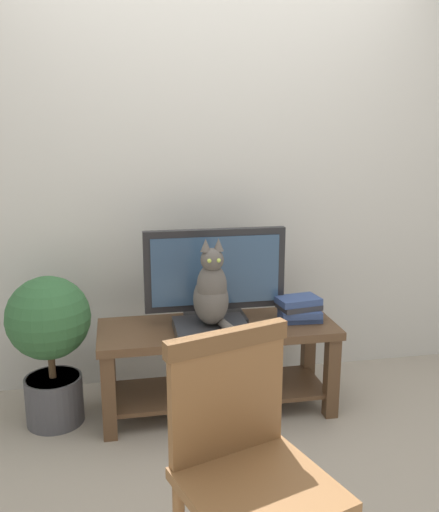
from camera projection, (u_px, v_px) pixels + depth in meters
name	position (u px, v px, depth m)	size (l,w,h in m)	color
ground_plane	(251.00, 471.00, 2.54)	(12.00, 12.00, 0.00)	gray
back_wall	(210.00, 151.00, 3.26)	(7.00, 0.12, 2.80)	beige
tv_stand	(218.00, 352.00, 3.01)	(1.28, 0.47, 0.50)	#513823
tv	(215.00, 274.00, 2.98)	(0.77, 0.20, 0.51)	black
media_box	(211.00, 328.00, 2.86)	(0.38, 0.30, 0.05)	#2D2D30
cat	(212.00, 292.00, 2.80)	(0.19, 0.30, 0.46)	#514C47
wooden_chair	(245.00, 455.00, 1.74)	(0.55, 0.55, 0.92)	brown
book_stack	(299.00, 309.00, 3.03)	(0.25, 0.19, 0.13)	#33477A
potted_plant	(50.00, 337.00, 2.85)	(0.43, 0.43, 0.80)	#47474C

